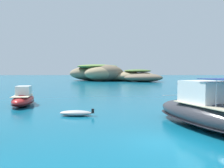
{
  "coord_description": "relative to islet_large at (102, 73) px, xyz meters",
  "views": [
    {
      "loc": [
        -2.91,
        -12.09,
        3.65
      ],
      "look_at": [
        -2.69,
        19.2,
        1.96
      ],
      "focal_mm": 39.21,
      "sensor_mm": 36.0,
      "label": 1
    }
  ],
  "objects": [
    {
      "name": "islet_large",
      "position": [
        0.0,
        0.0,
        0.0
      ],
      "size": [
        25.41,
        23.65,
        6.04
      ],
      "color": "#84755B",
      "rests_on": "ground"
    },
    {
      "name": "dinghy_tender",
      "position": [
        0.19,
        -71.24,
        -2.52
      ],
      "size": [
        2.83,
        1.23,
        0.58
      ],
      "color": "#B2B2B2",
      "rests_on": "ground"
    },
    {
      "name": "motorboat_charcoal",
      "position": [
        9.19,
        -75.68,
        -1.74
      ],
      "size": [
        6.16,
        10.65,
        3.19
      ],
      "color": "#2D2D33",
      "rests_on": "ground"
    },
    {
      "name": "ground_plane",
      "position": [
        5.9,
        -78.85,
        -2.75
      ],
      "size": [
        400.0,
        400.0,
        0.0
      ],
      "primitive_type": "plane",
      "color": "#0C5B7A"
    },
    {
      "name": "islet_small",
      "position": [
        12.45,
        -5.68,
        -1.03
      ],
      "size": [
        19.58,
        19.69,
        4.17
      ],
      "color": "#756651",
      "rests_on": "ground"
    },
    {
      "name": "motorboat_red",
      "position": [
        -6.29,
        -64.99,
        -2.07
      ],
      "size": [
        3.16,
        7.08,
        2.02
      ],
      "color": "red",
      "rests_on": "ground"
    }
  ]
}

